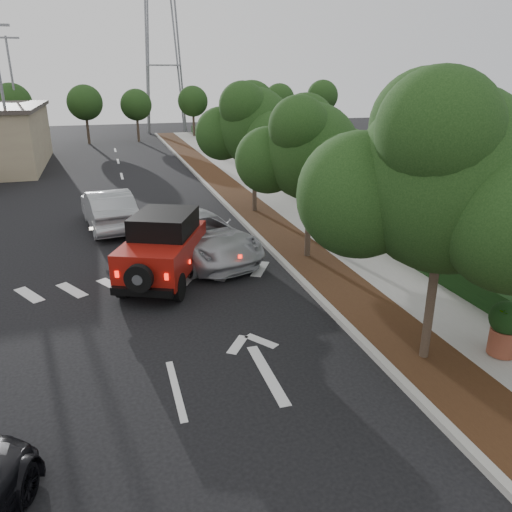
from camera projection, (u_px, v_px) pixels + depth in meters
name	position (u px, v px, depth m)	size (l,w,h in m)	color
ground	(176.00, 390.00, 10.38)	(120.00, 120.00, 0.00)	black
curb	(240.00, 218.00, 22.39)	(0.20, 70.00, 0.15)	#9E9B93
planting_strip	(261.00, 217.00, 22.66)	(1.80, 70.00, 0.12)	black
sidewalk	(300.00, 214.00, 23.18)	(2.00, 70.00, 0.12)	gray
hedge	(328.00, 204.00, 23.44)	(0.80, 70.00, 0.80)	black
transmission_tower	(167.00, 133.00, 55.14)	(7.00, 4.00, 28.00)	slate
street_tree_near	(423.00, 360.00, 11.45)	(3.80, 3.80, 5.92)	black
street_tree_mid	(307.00, 258.00, 17.74)	(3.20, 3.20, 5.32)	black
street_tree_far	(255.00, 213.00, 23.58)	(3.40, 3.40, 5.62)	black
light_pole_a	(16.00, 176.00, 31.98)	(2.00, 0.22, 9.00)	slate
light_pole_b	(24.00, 151.00, 42.49)	(2.00, 0.22, 9.00)	slate
red_jeep	(165.00, 247.00, 15.61)	(3.30, 4.41, 2.16)	black
silver_suv_ahead	(199.00, 236.00, 17.61)	(2.61, 5.65, 1.57)	#B0B1B8
silver_sedan_oncoming	(108.00, 209.00, 21.05)	(1.73, 4.97, 1.64)	#9CA0A4
terracotta_planter	(506.00, 323.00, 11.21)	(0.78, 0.78, 1.36)	brown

